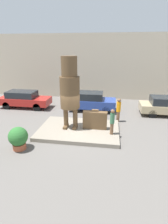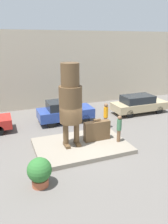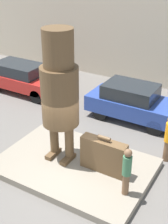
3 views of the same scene
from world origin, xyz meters
name	(u,v)px [view 1 (image 1 of 3)]	position (x,y,z in m)	size (l,w,h in m)	color
ground_plane	(79,132)	(0.00, 0.00, 0.00)	(60.00, 60.00, 0.00)	#605B56
pedestal	(79,130)	(0.00, 0.00, 0.12)	(5.19, 3.57, 0.24)	gray
building_backdrop	(93,67)	(0.00, 8.78, 3.33)	(28.00, 0.60, 6.67)	beige
statue_figure	(70,88)	(-0.56, 0.09, 2.90)	(1.23, 1.23, 4.55)	brown
giant_suitcase	(95,120)	(1.04, 0.16, 0.83)	(1.56, 0.39, 1.32)	brown
tourist	(112,121)	(2.13, -0.50, 1.12)	(0.27, 0.27, 1.60)	brown
parked_car_red	(24,99)	(-5.90, 4.22, 0.82)	(4.66, 1.70, 1.55)	#B2231E
parked_car_blue	(91,101)	(0.32, 4.34, 0.86)	(4.08, 1.76, 1.64)	#284293
planter_pot	(18,138)	(-2.83, -2.59, 0.69)	(1.03, 1.03, 1.28)	#AD5638
worker_hivis	(119,109)	(2.59, 2.10, 0.99)	(0.31, 0.31, 1.80)	brown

